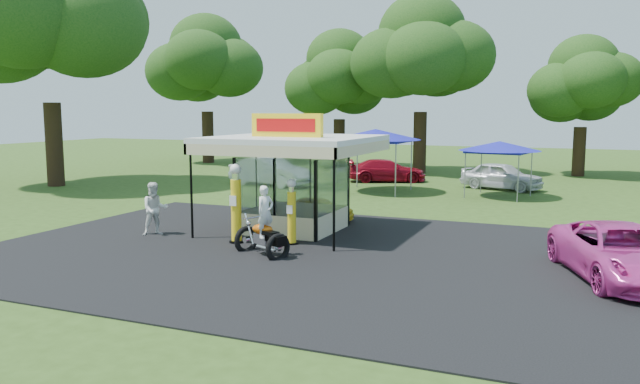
{
  "coord_description": "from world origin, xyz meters",
  "views": [
    {
      "loc": [
        7.36,
        -14.79,
        4.31
      ],
      "look_at": [
        -0.56,
        4.0,
        1.61
      ],
      "focal_mm": 35.0,
      "sensor_mm": 36.0,
      "label": 1
    }
  ],
  "objects_px": {
    "motorcycle": "(264,228)",
    "tent_west": "(376,135)",
    "pink_sedan": "(622,253)",
    "gas_pump_left": "(236,206)",
    "kiosk_car": "(318,209)",
    "bg_car_c": "(502,176)",
    "tent_east": "(500,147)",
    "gas_pump_right": "(292,214)",
    "bg_car_a": "(270,172)",
    "gas_station_kiosk": "(293,182)",
    "bg_car_b": "(387,171)",
    "spectator_west": "(155,209)"
  },
  "relations": [
    {
      "from": "gas_pump_right",
      "to": "tent_east",
      "type": "relative_size",
      "value": 0.54
    },
    {
      "from": "bg_car_b",
      "to": "bg_car_c",
      "type": "height_order",
      "value": "bg_car_c"
    },
    {
      "from": "gas_station_kiosk",
      "to": "bg_car_b",
      "type": "height_order",
      "value": "gas_station_kiosk"
    },
    {
      "from": "gas_pump_left",
      "to": "tent_west",
      "type": "relative_size",
      "value": 0.55
    },
    {
      "from": "spectator_west",
      "to": "bg_car_a",
      "type": "xyz_separation_m",
      "value": [
        -2.91,
        14.19,
        -0.12
      ]
    },
    {
      "from": "gas_station_kiosk",
      "to": "pink_sedan",
      "type": "distance_m",
      "value": 10.79
    },
    {
      "from": "bg_car_a",
      "to": "bg_car_c",
      "type": "bearing_deg",
      "value": -64.39
    },
    {
      "from": "gas_pump_left",
      "to": "bg_car_a",
      "type": "xyz_separation_m",
      "value": [
        -6.16,
        14.26,
        -0.44
      ]
    },
    {
      "from": "tent_west",
      "to": "gas_pump_left",
      "type": "bearing_deg",
      "value": -90.74
    },
    {
      "from": "pink_sedan",
      "to": "motorcycle",
      "type": "bearing_deg",
      "value": 166.9
    },
    {
      "from": "tent_east",
      "to": "spectator_west",
      "type": "bearing_deg",
      "value": -123.88
    },
    {
      "from": "gas_pump_right",
      "to": "pink_sedan",
      "type": "bearing_deg",
      "value": -3.01
    },
    {
      "from": "motorcycle",
      "to": "tent_west",
      "type": "height_order",
      "value": "tent_west"
    },
    {
      "from": "pink_sedan",
      "to": "spectator_west",
      "type": "xyz_separation_m",
      "value": [
        -14.48,
        0.08,
        0.21
      ]
    },
    {
      "from": "bg_car_c",
      "to": "tent_west",
      "type": "xyz_separation_m",
      "value": [
        -6.02,
        -3.62,
        2.25
      ]
    },
    {
      "from": "tent_west",
      "to": "bg_car_c",
      "type": "bearing_deg",
      "value": 31.0
    },
    {
      "from": "bg_car_b",
      "to": "tent_west",
      "type": "xyz_separation_m",
      "value": [
        0.79,
        -4.72,
        2.32
      ]
    },
    {
      "from": "kiosk_car",
      "to": "tent_west",
      "type": "relative_size",
      "value": 0.6
    },
    {
      "from": "motorcycle",
      "to": "bg_car_b",
      "type": "relative_size",
      "value": 0.47
    },
    {
      "from": "bg_car_b",
      "to": "bg_car_a",
      "type": "bearing_deg",
      "value": 105.72
    },
    {
      "from": "tent_east",
      "to": "bg_car_c",
      "type": "bearing_deg",
      "value": 93.74
    },
    {
      "from": "gas_station_kiosk",
      "to": "gas_pump_left",
      "type": "xyz_separation_m",
      "value": [
        -0.81,
        -2.61,
        -0.54
      ]
    },
    {
      "from": "gas_station_kiosk",
      "to": "tent_west",
      "type": "bearing_deg",
      "value": 93.16
    },
    {
      "from": "motorcycle",
      "to": "tent_west",
      "type": "distance_m",
      "value": 15.37
    },
    {
      "from": "gas_pump_left",
      "to": "motorcycle",
      "type": "relative_size",
      "value": 1.19
    },
    {
      "from": "tent_west",
      "to": "tent_east",
      "type": "height_order",
      "value": "tent_west"
    },
    {
      "from": "spectator_west",
      "to": "bg_car_b",
      "type": "distance_m",
      "value": 18.81
    },
    {
      "from": "bg_car_c",
      "to": "tent_east",
      "type": "bearing_deg",
      "value": -158.73
    },
    {
      "from": "gas_pump_right",
      "to": "tent_west",
      "type": "height_order",
      "value": "tent_west"
    },
    {
      "from": "bg_car_c",
      "to": "tent_east",
      "type": "relative_size",
      "value": 1.1
    },
    {
      "from": "gas_pump_left",
      "to": "motorcycle",
      "type": "distance_m",
      "value": 2.05
    },
    {
      "from": "gas_pump_left",
      "to": "tent_east",
      "type": "relative_size",
      "value": 0.66
    },
    {
      "from": "gas_pump_left",
      "to": "bg_car_c",
      "type": "xyz_separation_m",
      "value": [
        6.2,
        17.59,
        -0.5
      ]
    },
    {
      "from": "gas_pump_left",
      "to": "tent_east",
      "type": "height_order",
      "value": "tent_east"
    },
    {
      "from": "tent_west",
      "to": "motorcycle",
      "type": "bearing_deg",
      "value": -84.52
    },
    {
      "from": "bg_car_a",
      "to": "tent_east",
      "type": "relative_size",
      "value": 1.23
    },
    {
      "from": "gas_pump_right",
      "to": "gas_station_kiosk",
      "type": "bearing_deg",
      "value": 113.81
    },
    {
      "from": "pink_sedan",
      "to": "tent_west",
      "type": "distance_m",
      "value": 17.96
    },
    {
      "from": "pink_sedan",
      "to": "tent_west",
      "type": "xyz_separation_m",
      "value": [
        -11.04,
        13.98,
        2.28
      ]
    },
    {
      "from": "gas_pump_left",
      "to": "kiosk_car",
      "type": "relative_size",
      "value": 0.92
    },
    {
      "from": "gas_station_kiosk",
      "to": "spectator_west",
      "type": "bearing_deg",
      "value": -148.09
    },
    {
      "from": "gas_pump_right",
      "to": "bg_car_a",
      "type": "bearing_deg",
      "value": 119.86
    },
    {
      "from": "gas_pump_right",
      "to": "pink_sedan",
      "type": "distance_m",
      "value": 9.5
    },
    {
      "from": "motorcycle",
      "to": "kiosk_car",
      "type": "relative_size",
      "value": 0.78
    },
    {
      "from": "gas_pump_right",
      "to": "bg_car_b",
      "type": "distance_m",
      "value": 18.36
    },
    {
      "from": "gas_pump_left",
      "to": "bg_car_b",
      "type": "relative_size",
      "value": 0.56
    },
    {
      "from": "spectator_west",
      "to": "bg_car_a",
      "type": "relative_size",
      "value": 0.38
    },
    {
      "from": "gas_pump_left",
      "to": "tent_west",
      "type": "distance_m",
      "value": 14.08
    },
    {
      "from": "gas_pump_right",
      "to": "bg_car_a",
      "type": "xyz_separation_m",
      "value": [
        -7.91,
        13.77,
        -0.22
      ]
    },
    {
      "from": "motorcycle",
      "to": "pink_sedan",
      "type": "height_order",
      "value": "motorcycle"
    }
  ]
}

